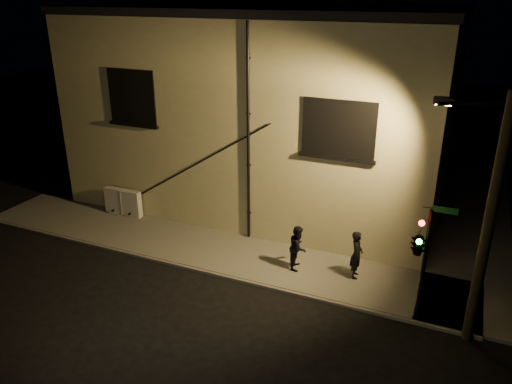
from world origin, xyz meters
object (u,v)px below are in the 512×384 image
at_px(traffic_signal, 419,243).
at_px(streetlamp_pole, 486,218).
at_px(pedestrian_b, 298,247).
at_px(utility_cabinet, 123,202).
at_px(pedestrian_a, 356,255).

xyz_separation_m(traffic_signal, streetlamp_pole, (1.59, -0.26, 1.23)).
height_order(pedestrian_b, traffic_signal, traffic_signal).
bearing_deg(traffic_signal, utility_cabinet, 168.81).
distance_m(pedestrian_b, traffic_signal, 4.63).
bearing_deg(utility_cabinet, traffic_signal, -11.19).
distance_m(utility_cabinet, traffic_signal, 13.08).
bearing_deg(utility_cabinet, pedestrian_b, -8.05).
relative_size(pedestrian_a, streetlamp_pole, 0.24).
bearing_deg(streetlamp_pole, traffic_signal, 170.60).
bearing_deg(streetlamp_pole, pedestrian_b, 164.68).
xyz_separation_m(pedestrian_a, pedestrian_b, (-2.05, -0.21, -0.06)).
bearing_deg(traffic_signal, pedestrian_a, 143.85).
bearing_deg(traffic_signal, streetlamp_pole, -9.40).
relative_size(utility_cabinet, streetlamp_pole, 0.25).
bearing_deg(pedestrian_b, utility_cabinet, 73.70).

